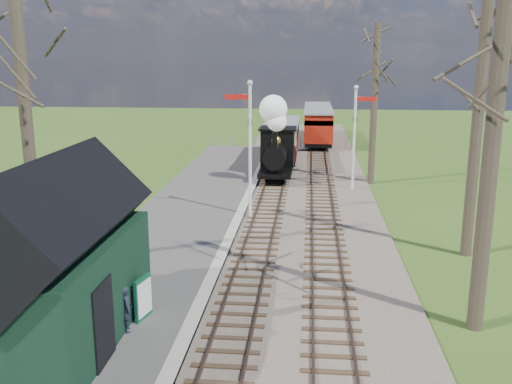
% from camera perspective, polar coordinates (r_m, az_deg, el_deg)
% --- Properties ---
extents(distant_hills, '(114.40, 48.00, 22.02)m').
position_cam_1_polar(distant_hills, '(76.84, 4.75, -4.26)').
color(distant_hills, '#385B23').
rests_on(distant_hills, ground).
extents(ballast_bed, '(8.00, 60.00, 0.10)m').
position_cam_1_polar(ballast_bed, '(31.62, 4.15, 0.33)').
color(ballast_bed, brown).
rests_on(ballast_bed, ground).
extents(track_near, '(1.60, 60.00, 0.15)m').
position_cam_1_polar(track_near, '(31.66, 1.80, 0.46)').
color(track_near, brown).
rests_on(track_near, ground).
extents(track_far, '(1.60, 60.00, 0.15)m').
position_cam_1_polar(track_far, '(31.61, 6.51, 0.36)').
color(track_far, brown).
rests_on(track_far, ground).
extents(platform, '(5.00, 44.00, 0.20)m').
position_cam_1_polar(platform, '(24.48, -7.61, -3.60)').
color(platform, '#474442').
rests_on(platform, ground).
extents(coping_strip, '(0.40, 44.00, 0.21)m').
position_cam_1_polar(coping_strip, '(24.08, -2.25, -3.77)').
color(coping_strip, '#B2AD9E').
rests_on(coping_strip, ground).
extents(station_shed, '(3.25, 6.30, 4.78)m').
position_cam_1_polar(station_shed, '(15.05, -19.38, -6.70)').
color(station_shed, black).
rests_on(station_shed, platform).
extents(semaphore_near, '(1.22, 0.24, 6.22)m').
position_cam_1_polar(semaphore_near, '(25.19, -0.75, 5.22)').
color(semaphore_near, silver).
rests_on(semaphore_near, ground).
extents(semaphore_far, '(1.22, 0.24, 5.72)m').
position_cam_1_polar(semaphore_far, '(31.13, 9.96, 6.12)').
color(semaphore_far, silver).
rests_on(semaphore_far, ground).
extents(bare_trees, '(15.51, 22.39, 12.00)m').
position_cam_1_polar(bare_trees, '(19.00, 3.69, 7.28)').
color(bare_trees, '#382D23').
rests_on(bare_trees, ground).
extents(fence_line, '(12.60, 0.08, 1.00)m').
position_cam_1_polar(fence_line, '(45.31, 3.30, 5.02)').
color(fence_line, slate).
rests_on(fence_line, ground).
extents(locomotive, '(1.98, 4.63, 4.96)m').
position_cam_1_polar(locomotive, '(33.30, 2.04, 4.91)').
color(locomotive, black).
rests_on(locomotive, ground).
extents(coach, '(2.31, 7.93, 2.43)m').
position_cam_1_polar(coach, '(39.39, 2.57, 5.36)').
color(coach, black).
rests_on(coach, ground).
extents(red_carriage_a, '(2.29, 5.67, 2.41)m').
position_cam_1_polar(red_carriage_a, '(45.99, 6.24, 6.46)').
color(red_carriage_a, black).
rests_on(red_carriage_a, ground).
extents(red_carriage_b, '(2.29, 5.67, 2.41)m').
position_cam_1_polar(red_carriage_b, '(51.45, 6.17, 7.22)').
color(red_carriage_b, black).
rests_on(red_carriage_b, ground).
extents(sign_board, '(0.28, 0.81, 1.19)m').
position_cam_1_polar(sign_board, '(16.18, -11.20, -10.34)').
color(sign_board, '#0D412E').
rests_on(sign_board, platform).
extents(bench, '(0.84, 1.41, 0.78)m').
position_cam_1_polar(bench, '(15.43, -15.31, -12.77)').
color(bench, '#3F2A16').
rests_on(bench, platform).
extents(person, '(0.46, 0.54, 1.25)m').
position_cam_1_polar(person, '(15.56, -12.82, -11.33)').
color(person, '#1A2130').
rests_on(person, platform).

